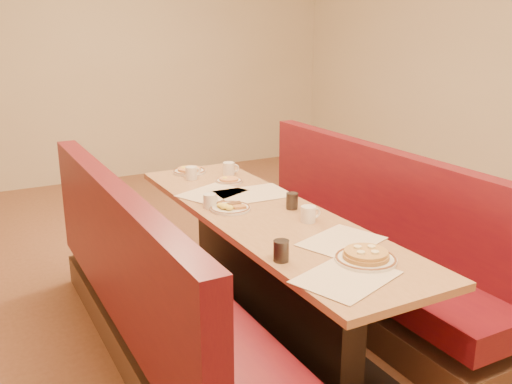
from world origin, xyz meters
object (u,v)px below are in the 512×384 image
coffee_mug_d (192,173)px  pancake_plate (366,257)px  booth_right (361,251)px  coffee_mug_c (229,168)px  booth_left (151,300)px  eggs_plate (230,208)px  soda_tumbler_mid (292,201)px  coffee_mug_b (210,200)px  diner_table (266,272)px  coffee_mug_a (309,214)px  soda_tumbler_near (281,251)px

coffee_mug_d → pancake_plate: bearing=-98.8°
booth_right → coffee_mug_c: size_ratio=20.57×
booth_left → coffee_mug_d: bearing=55.5°
eggs_plate → booth_left: bearing=-164.1°
soda_tumbler_mid → booth_right: bearing=-0.5°
eggs_plate → coffee_mug_b: size_ratio=2.22×
pancake_plate → coffee_mug_d: coffee_mug_d is taller
booth_left → coffee_mug_b: bearing=28.4°
pancake_plate → coffee_mug_d: 1.77m
pancake_plate → soda_tumbler_mid: soda_tumbler_mid is taller
diner_table → coffee_mug_d: bearing=95.8°
pancake_plate → coffee_mug_b: (-0.31, 1.10, 0.02)m
coffee_mug_b → pancake_plate: bearing=-96.4°
pancake_plate → soda_tumbler_mid: size_ratio=2.93×
diner_table → coffee_mug_b: bearing=132.7°
coffee_mug_c → eggs_plate: bearing=-99.8°
pancake_plate → coffee_mug_c: 1.75m
booth_left → coffee_mug_a: size_ratio=20.55×
booth_right → coffee_mug_c: booth_right is taller
diner_table → coffee_mug_c: coffee_mug_c is taller
pancake_plate → coffee_mug_d: (-0.16, 1.77, 0.02)m
coffee_mug_c → booth_left: bearing=-119.8°
booth_left → soda_tumbler_mid: 1.01m
soda_tumbler_near → booth_left: bearing=125.2°
coffee_mug_a → soda_tumbler_mid: soda_tumbler_mid is taller
coffee_mug_d → coffee_mug_a: bearing=-92.7°
pancake_plate → soda_tumbler_mid: bearing=82.4°
coffee_mug_d → soda_tumbler_mid: size_ratio=1.19×
pancake_plate → coffee_mug_b: 1.15m
pancake_plate → coffee_mug_a: bearing=83.0°
pancake_plate → coffee_mug_c: coffee_mug_c is taller
booth_right → eggs_plate: booth_right is taller
eggs_plate → coffee_mug_c: coffee_mug_c is taller
coffee_mug_c → soda_tumbler_near: 1.62m
eggs_plate → coffee_mug_b: 0.13m
coffee_mug_c → soda_tumbler_near: bearing=-91.3°
diner_table → eggs_plate: bearing=134.2°
soda_tumbler_near → coffee_mug_c: bearing=72.9°
pancake_plate → eggs_plate: size_ratio=1.20×
coffee_mug_b → soda_tumbler_mid: 0.50m
booth_left → pancake_plate: size_ratio=8.49×
soda_tumbler_near → soda_tumbler_mid: bearing=54.4°
coffee_mug_c → pancake_plate: bearing=-78.4°
booth_left → pancake_plate: (0.80, -0.84, 0.41)m
coffee_mug_a → soda_tumbler_mid: (0.04, 0.24, 0.00)m
coffee_mug_c → coffee_mug_d: bearing=-167.8°
booth_right → soda_tumbler_mid: size_ratio=24.86×
coffee_mug_a → eggs_plate: bearing=131.9°
booth_right → coffee_mug_a: size_ratio=20.55×
eggs_plate → coffee_mug_a: size_ratio=2.01×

